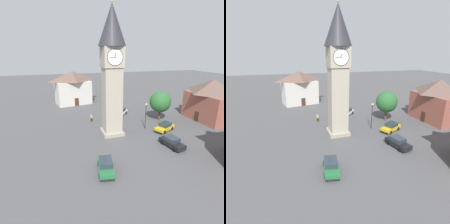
# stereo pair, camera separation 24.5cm
# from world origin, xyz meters

# --- Properties ---
(ground_plane) EXTENTS (200.00, 200.00, 0.00)m
(ground_plane) POSITION_xyz_m (0.00, 0.00, 0.00)
(ground_plane) COLOR #4C4C4F
(clock_tower) EXTENTS (4.34, 4.34, 20.79)m
(clock_tower) POSITION_xyz_m (0.00, 0.00, 12.15)
(clock_tower) COLOR gray
(clock_tower) RESTS_ON ground
(car_blue_kerb) EXTENTS (4.45, 3.33, 1.53)m
(car_blue_kerb) POSITION_xyz_m (-9.56, 1.70, 0.76)
(car_blue_kerb) COLOR gold
(car_blue_kerb) RESTS_ON ground
(car_silver_kerb) EXTENTS (2.37, 4.36, 1.53)m
(car_silver_kerb) POSITION_xyz_m (3.89, 10.18, 0.76)
(car_silver_kerb) COLOR #236B38
(car_silver_kerb) RESTS_ON ground
(car_red_corner) EXTENTS (2.38, 4.36, 1.53)m
(car_red_corner) POSITION_xyz_m (-7.32, 7.23, 0.76)
(car_red_corner) COLOR black
(car_red_corner) RESTS_ON ground
(car_white_side) EXTENTS (4.14, 4.08, 1.53)m
(car_white_side) POSITION_xyz_m (-4.79, -9.04, 0.76)
(car_white_side) COLOR white
(car_white_side) RESTS_ON ground
(pedestrian) EXTENTS (0.37, 0.50, 1.69)m
(pedestrian) POSITION_xyz_m (2.41, -6.79, 1.01)
(pedestrian) COLOR black
(pedestrian) RESTS_ON ground
(tree) EXTENTS (4.35, 4.35, 6.20)m
(tree) POSITION_xyz_m (-11.45, -3.47, 4.01)
(tree) COLOR brown
(tree) RESTS_ON ground
(building_shop_left) EXTENTS (7.09, 10.11, 8.57)m
(building_shop_left) POSITION_xyz_m (-21.76, -0.74, 4.38)
(building_shop_left) COLOR #995142
(building_shop_left) RESTS_ON ground
(building_terrace_right) EXTENTS (10.52, 7.90, 8.92)m
(building_terrace_right) POSITION_xyz_m (4.46, -22.57, 4.55)
(building_terrace_right) COLOR beige
(building_terrace_right) RESTS_ON ground
(lamp_post) EXTENTS (0.36, 0.36, 4.89)m
(lamp_post) POSITION_xyz_m (-6.64, -0.36, 3.28)
(lamp_post) COLOR black
(lamp_post) RESTS_ON ground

